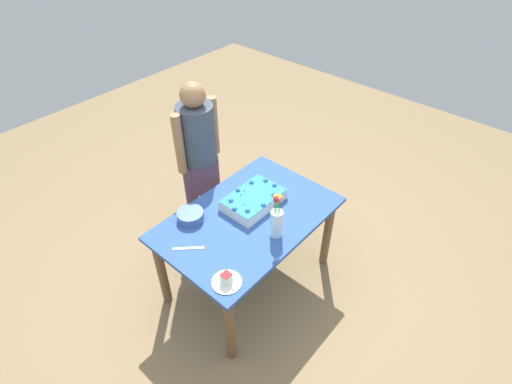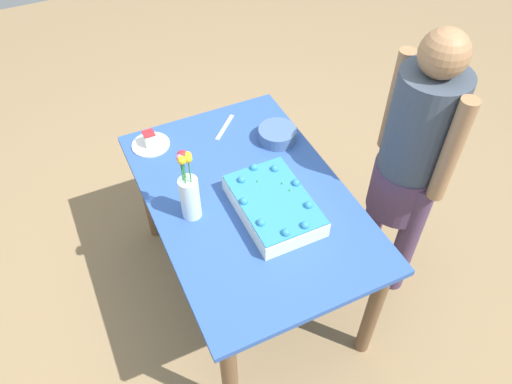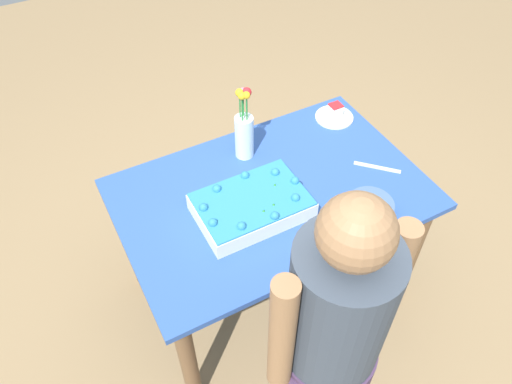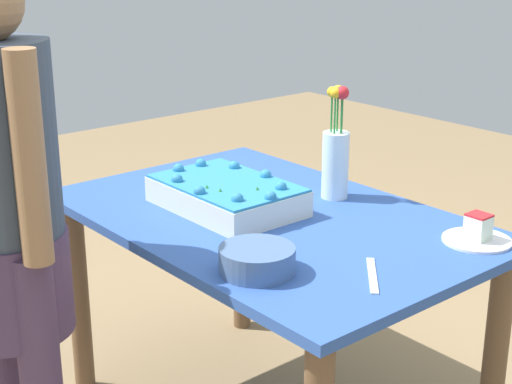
% 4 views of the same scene
% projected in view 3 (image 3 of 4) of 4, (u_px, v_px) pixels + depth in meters
% --- Properties ---
extents(ground_plane, '(8.00, 8.00, 0.00)m').
position_uv_depth(ground_plane, '(269.00, 284.00, 2.70)').
color(ground_plane, '#907550').
extents(dining_table, '(1.32, 0.87, 0.73)m').
position_uv_depth(dining_table, '(271.00, 210.00, 2.25)').
color(dining_table, '#2F54A3').
rests_on(dining_table, ground_plane).
extents(sheet_cake, '(0.45, 0.30, 0.11)m').
position_uv_depth(sheet_cake, '(252.00, 205.00, 2.05)').
color(sheet_cake, white).
rests_on(sheet_cake, dining_table).
extents(serving_plate_with_slice, '(0.19, 0.19, 0.08)m').
position_uv_depth(serving_plate_with_slice, '(335.00, 114.00, 2.50)').
color(serving_plate_with_slice, white).
rests_on(serving_plate_with_slice, dining_table).
extents(cake_knife, '(0.16, 0.16, 0.00)m').
position_uv_depth(cake_knife, '(377.00, 167.00, 2.26)').
color(cake_knife, silver).
rests_on(cake_knife, dining_table).
extents(flower_vase, '(0.09, 0.09, 0.36)m').
position_uv_depth(flower_vase, '(244.00, 131.00, 2.23)').
color(flower_vase, white).
rests_on(flower_vase, dining_table).
extents(fruit_bowl, '(0.19, 0.19, 0.07)m').
position_uv_depth(fruit_bowl, '(370.00, 208.00, 2.05)').
color(fruit_bowl, '#486695').
rests_on(fruit_bowl, dining_table).
extents(person_standing, '(0.45, 0.31, 1.49)m').
position_uv_depth(person_standing, '(331.00, 339.00, 1.57)').
color(person_standing, '#4A3554').
rests_on(person_standing, ground_plane).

